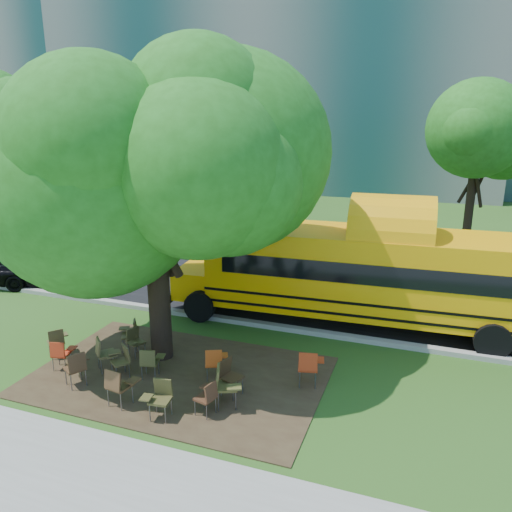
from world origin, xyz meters
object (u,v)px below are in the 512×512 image
at_px(chair_5, 160,395).
at_px(chair_0, 61,352).
at_px(pedestrian_a, 35,204).
at_px(chair_1, 104,351).
at_px(chair_11, 150,360).
at_px(chair_7, 224,383).
at_px(school_bus, 384,274).
at_px(chair_3, 121,358).
at_px(chair_6, 208,395).
at_px(pedestrian_b, 4,206).
at_px(bg_car_silver, 2,216).
at_px(chair_4, 118,384).
at_px(chair_9, 131,332).
at_px(chair_10, 135,340).
at_px(black_car, 55,265).
at_px(bg_car_red, 91,237).
at_px(chair_13, 309,365).
at_px(main_tree, 151,148).
at_px(chair_12, 229,374).
at_px(chair_8, 57,340).
at_px(chair_14, 215,361).
at_px(chair_2, 77,365).

bearing_deg(chair_5, chair_0, -23.09).
distance_m(chair_0, pedestrian_a, 20.98).
height_order(chair_1, chair_11, chair_1).
bearing_deg(chair_7, school_bus, 130.41).
distance_m(chair_3, pedestrian_a, 21.98).
bearing_deg(school_bus, chair_7, -118.93).
bearing_deg(chair_6, pedestrian_b, 67.78).
bearing_deg(bg_car_silver, school_bus, -102.72).
bearing_deg(pedestrian_a, school_bus, -102.34).
height_order(chair_4, chair_9, chair_4).
bearing_deg(pedestrian_b, chair_10, 28.44).
distance_m(chair_9, black_car, 6.83).
xyz_separation_m(chair_6, pedestrian_b, (-20.35, 14.44, 0.33)).
height_order(black_car, bg_car_red, black_car).
relative_size(chair_1, chair_13, 0.97).
xyz_separation_m(chair_3, chair_10, (-0.31, 1.04, -0.03)).
xyz_separation_m(chair_7, chair_10, (-3.17, 1.41, -0.12)).
xyz_separation_m(school_bus, chair_0, (-7.19, -5.44, -1.18)).
relative_size(main_tree, chair_11, 11.02).
xyz_separation_m(chair_4, pedestrian_b, (-18.41, 14.82, 0.25)).
distance_m(chair_9, chair_10, 0.40).
bearing_deg(pedestrian_b, chair_12, 30.92).
height_order(school_bus, chair_8, school_bus).
relative_size(main_tree, chair_13, 9.70).
bearing_deg(main_tree, chair_8, -159.90).
height_order(chair_4, chair_5, chair_4).
height_order(chair_11, chair_14, chair_14).
bearing_deg(pedestrian_b, chair_8, 23.66).
bearing_deg(main_tree, school_bus, 37.39).
relative_size(chair_14, bg_car_red, 0.18).
bearing_deg(school_bus, pedestrian_a, 153.54).
xyz_separation_m(chair_0, chair_1, (1.07, 0.30, 0.06)).
relative_size(chair_6, pedestrian_a, 0.46).
distance_m(chair_3, chair_11, 0.73).
height_order(chair_14, bg_car_silver, bg_car_silver).
bearing_deg(chair_3, chair_14, -127.98).
height_order(main_tree, black_car, main_tree).
relative_size(main_tree, bg_car_silver, 2.18).
bearing_deg(chair_12, chair_8, -76.05).
bearing_deg(chair_1, school_bus, 83.35).
bearing_deg(chair_8, chair_6, -63.15).
relative_size(chair_10, chair_12, 0.87).
relative_size(school_bus, chair_14, 13.98).
bearing_deg(chair_1, chair_7, 36.05).
xyz_separation_m(chair_6, chair_14, (-0.46, 1.38, 0.03)).
bearing_deg(chair_12, chair_2, -60.27).
relative_size(chair_1, chair_12, 1.02).
relative_size(chair_2, chair_12, 1.01).
relative_size(main_tree, bg_car_red, 1.87).
height_order(chair_7, black_car, black_car).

